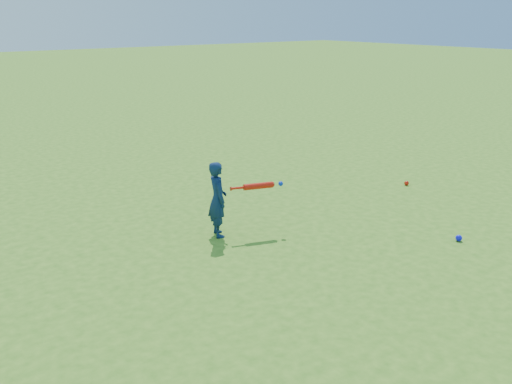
{
  "coord_description": "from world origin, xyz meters",
  "views": [
    {
      "loc": [
        -3.65,
        -5.02,
        2.64
      ],
      "look_at": [
        0.49,
        0.38,
        0.51
      ],
      "focal_mm": 40.0,
      "sensor_mm": 36.0,
      "label": 1
    }
  ],
  "objects_px": {
    "ground_ball_blue": "(459,238)",
    "child": "(218,199)",
    "bat_swing": "(260,186)",
    "ground_ball_red": "(407,183)"
  },
  "relations": [
    {
      "from": "child",
      "to": "ground_ball_blue",
      "type": "xyz_separation_m",
      "value": [
        2.21,
        -1.95,
        -0.43
      ]
    },
    {
      "from": "ground_ball_red",
      "to": "bat_swing",
      "type": "relative_size",
      "value": 0.11
    },
    {
      "from": "child",
      "to": "bat_swing",
      "type": "bearing_deg",
      "value": -94.07
    },
    {
      "from": "child",
      "to": "bat_swing",
      "type": "distance_m",
      "value": 0.56
    },
    {
      "from": "ground_ball_red",
      "to": "bat_swing",
      "type": "xyz_separation_m",
      "value": [
        -3.12,
        -0.16,
        0.57
      ]
    },
    {
      "from": "child",
      "to": "ground_ball_blue",
      "type": "distance_m",
      "value": 2.98
    },
    {
      "from": "child",
      "to": "bat_swing",
      "type": "height_order",
      "value": "child"
    },
    {
      "from": "ground_ball_blue",
      "to": "bat_swing",
      "type": "distance_m",
      "value": 2.51
    },
    {
      "from": "child",
      "to": "bat_swing",
      "type": "xyz_separation_m",
      "value": [
        0.5,
        -0.21,
        0.13
      ]
    },
    {
      "from": "ground_ball_blue",
      "to": "child",
      "type": "bearing_deg",
      "value": 138.64
    }
  ]
}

